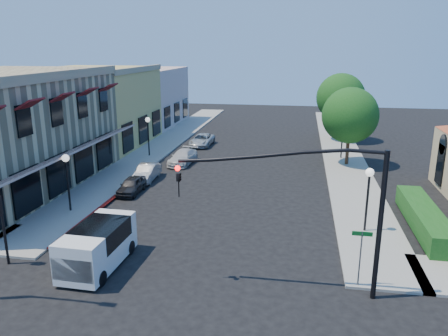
% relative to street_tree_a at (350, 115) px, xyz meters
% --- Properties ---
extents(ground, '(120.00, 120.00, 0.00)m').
position_rel_street_tree_a_xyz_m(ground, '(-8.80, -22.00, -4.19)').
color(ground, black).
rests_on(ground, ground).
extents(sidewalk_left, '(3.50, 50.00, 0.12)m').
position_rel_street_tree_a_xyz_m(sidewalk_left, '(-17.55, 5.00, -4.13)').
color(sidewalk_left, gray).
rests_on(sidewalk_left, ground).
extents(sidewalk_right, '(3.50, 50.00, 0.12)m').
position_rel_street_tree_a_xyz_m(sidewalk_right, '(-0.05, 5.00, -4.13)').
color(sidewalk_right, gray).
rests_on(sidewalk_right, ground).
extents(curb_red_strip, '(0.25, 10.00, 0.06)m').
position_rel_street_tree_a_xyz_m(curb_red_strip, '(-15.70, -14.00, -4.19)').
color(curb_red_strip, maroon).
rests_on(curb_red_strip, ground).
extents(yellow_stucco_building, '(10.00, 12.00, 7.60)m').
position_rel_street_tree_a_xyz_m(yellow_stucco_building, '(-24.30, 4.00, -0.39)').
color(yellow_stucco_building, tan).
rests_on(yellow_stucco_building, ground).
extents(pink_stucco_building, '(10.00, 12.00, 7.00)m').
position_rel_street_tree_a_xyz_m(pink_stucco_building, '(-24.30, 16.00, -0.69)').
color(pink_stucco_building, '#CFA89C').
rests_on(pink_stucco_building, ground).
extents(hedge, '(1.40, 8.00, 1.10)m').
position_rel_street_tree_a_xyz_m(hedge, '(2.90, -13.00, -4.19)').
color(hedge, '#164F16').
rests_on(hedge, ground).
extents(street_tree_a, '(4.56, 4.56, 6.48)m').
position_rel_street_tree_a_xyz_m(street_tree_a, '(0.00, 0.00, 0.00)').
color(street_tree_a, '#362415').
rests_on(street_tree_a, ground).
extents(street_tree_b, '(4.94, 4.94, 7.02)m').
position_rel_street_tree_a_xyz_m(street_tree_b, '(0.00, 10.00, 0.35)').
color(street_tree_b, '#362415').
rests_on(street_tree_b, ground).
extents(signal_mast_arm, '(8.01, 0.39, 6.00)m').
position_rel_street_tree_a_xyz_m(signal_mast_arm, '(-2.94, -20.50, -0.11)').
color(signal_mast_arm, black).
rests_on(signal_mast_arm, ground).
extents(secondary_signal, '(0.28, 0.42, 3.32)m').
position_rel_street_tree_a_xyz_m(secondary_signal, '(-16.80, -20.59, -1.88)').
color(secondary_signal, black).
rests_on(secondary_signal, ground).
extents(street_name_sign, '(0.80, 0.06, 2.50)m').
position_rel_street_tree_a_xyz_m(street_name_sign, '(-1.30, -19.80, -2.50)').
color(street_name_sign, '#595B5E').
rests_on(street_name_sign, ground).
extents(lamppost_left_near, '(0.44, 0.44, 3.57)m').
position_rel_street_tree_a_xyz_m(lamppost_left_near, '(-17.30, -14.00, -1.46)').
color(lamppost_left_near, black).
rests_on(lamppost_left_near, ground).
extents(lamppost_left_far, '(0.44, 0.44, 3.57)m').
position_rel_street_tree_a_xyz_m(lamppost_left_far, '(-17.30, 0.00, -1.46)').
color(lamppost_left_far, black).
rests_on(lamppost_left_far, ground).
extents(lamppost_right_near, '(0.44, 0.44, 3.57)m').
position_rel_street_tree_a_xyz_m(lamppost_right_near, '(-0.30, -14.00, -1.46)').
color(lamppost_right_near, black).
rests_on(lamppost_right_near, ground).
extents(lamppost_right_far, '(0.44, 0.44, 3.57)m').
position_rel_street_tree_a_xyz_m(lamppost_right_far, '(-0.30, 2.00, -1.46)').
color(lamppost_right_far, black).
rests_on(lamppost_right_far, ground).
extents(white_van, '(2.03, 4.40, 1.93)m').
position_rel_street_tree_a_xyz_m(white_van, '(-12.60, -20.05, -3.08)').
color(white_van, silver).
rests_on(white_van, ground).
extents(parked_car_a, '(1.32, 3.22, 1.09)m').
position_rel_street_tree_a_xyz_m(parked_car_a, '(-15.00, -10.00, -3.65)').
color(parked_car_a, black).
rests_on(parked_car_a, ground).
extents(parked_car_b, '(1.35, 3.63, 1.19)m').
position_rel_street_tree_a_xyz_m(parked_car_b, '(-15.00, -6.97, -3.60)').
color(parked_car_b, gray).
rests_on(parked_car_b, ground).
extents(parked_car_c, '(2.01, 4.18, 1.17)m').
position_rel_street_tree_a_xyz_m(parked_car_c, '(-13.60, -2.00, -3.61)').
color(parked_car_c, silver).
rests_on(parked_car_c, ground).
extents(parked_car_d, '(2.06, 4.22, 1.16)m').
position_rel_street_tree_a_xyz_m(parked_car_d, '(-13.60, 5.18, -3.62)').
color(parked_car_d, '#B8BCBE').
rests_on(parked_car_d, ground).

